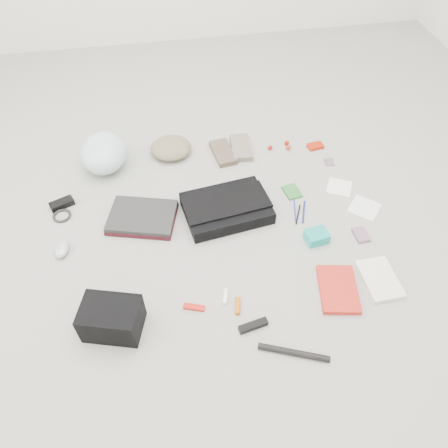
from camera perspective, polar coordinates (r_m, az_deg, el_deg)
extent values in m
plane|color=gray|center=(2.11, 0.00, -0.90)|extent=(4.00, 4.00, 0.00)
cube|color=black|center=(2.16, 0.32, 2.08)|extent=(0.45, 0.35, 0.07)
cube|color=black|center=(2.14, 0.32, 2.82)|extent=(0.44, 0.25, 0.01)
cube|color=#3E1017|center=(2.19, -10.58, 0.70)|extent=(0.37, 0.32, 0.02)
cube|color=black|center=(2.17, -10.66, 1.08)|extent=(0.37, 0.31, 0.02)
ellipsoid|color=#C8F0ED|center=(2.48, -15.45, 8.96)|extent=(0.26, 0.32, 0.18)
ellipsoid|color=#796F51|center=(2.52, -6.96, 9.85)|extent=(0.26, 0.25, 0.08)
cube|color=brown|center=(2.51, -0.12, 9.31)|extent=(0.13, 0.23, 0.03)
cube|color=#7B6D5D|center=(2.54, 2.24, 9.93)|extent=(0.13, 0.23, 0.03)
cube|color=black|center=(2.36, -20.41, 2.50)|extent=(0.13, 0.09, 0.03)
torus|color=black|center=(2.31, -20.42, 1.02)|extent=(0.10, 0.10, 0.01)
ellipsoid|color=#A8A9B0|center=(2.15, -20.44, -3.05)|extent=(0.08, 0.12, 0.04)
cube|color=black|center=(1.81, -14.45, -11.87)|extent=(0.26, 0.22, 0.15)
cube|color=#B8170E|center=(1.86, -3.94, -10.80)|extent=(0.09, 0.05, 0.01)
cylinder|color=white|center=(1.88, 0.19, -9.46)|extent=(0.04, 0.07, 0.02)
cylinder|color=#C25B0A|center=(1.86, 1.81, -10.64)|extent=(0.04, 0.08, 0.02)
cube|color=black|center=(1.81, 3.84, -13.10)|extent=(0.13, 0.05, 0.02)
cylinder|color=black|center=(1.78, 9.07, -16.25)|extent=(0.27, 0.13, 0.03)
cube|color=red|center=(1.96, 14.68, -8.24)|extent=(0.20, 0.26, 0.02)
cube|color=#EFE3CE|center=(2.04, 19.65, -6.80)|extent=(0.15, 0.22, 0.02)
cube|color=#2A6929|center=(2.31, 8.86, 4.19)|extent=(0.09, 0.11, 0.01)
cylinder|color=#233299|center=(2.22, 9.24, 1.76)|extent=(0.04, 0.14, 0.01)
cylinder|color=black|center=(2.21, 9.65, 1.23)|extent=(0.06, 0.12, 0.01)
cylinder|color=navy|center=(2.23, 10.38, 1.57)|extent=(0.06, 0.14, 0.01)
cube|color=#17A89E|center=(2.10, 12.00, -1.61)|extent=(0.11, 0.10, 0.05)
cube|color=gray|center=(2.18, 17.46, -1.36)|extent=(0.06, 0.09, 0.02)
cube|color=white|center=(2.39, 14.82, 4.65)|extent=(0.17, 0.17, 0.01)
cube|color=white|center=(2.32, 17.88, 1.99)|extent=(0.19, 0.19, 0.01)
sphere|color=#A50B0F|center=(2.56, 6.06, 9.89)|extent=(0.03, 0.03, 0.03)
sphere|color=#A51300|center=(2.61, 8.20, 10.44)|extent=(0.04, 0.04, 0.03)
sphere|color=#9C3019|center=(2.57, 8.39, 9.86)|extent=(0.04, 0.04, 0.03)
cube|color=#AE2009|center=(2.62, 11.83, 9.94)|extent=(0.10, 0.07, 0.02)
cube|color=slate|center=(2.54, 13.56, 7.85)|extent=(0.06, 0.07, 0.00)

